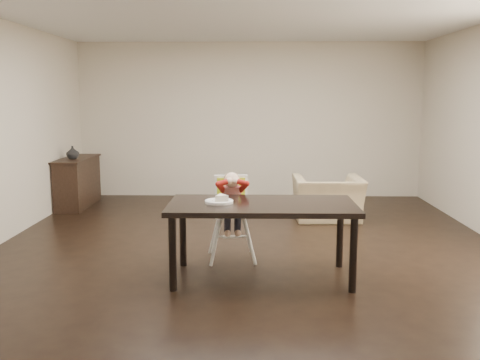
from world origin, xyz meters
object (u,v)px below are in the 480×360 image
at_px(dining_table, 262,211).
at_px(armchair, 328,191).
at_px(high_chair, 232,198).
at_px(sideboard, 78,182).

height_order(dining_table, armchair, armchair).
xyz_separation_m(dining_table, high_chair, (-0.32, 0.64, 0.01)).
xyz_separation_m(high_chair, armchair, (1.31, 1.89, -0.26)).
bearing_deg(armchair, sideboard, -13.83).
bearing_deg(high_chair, armchair, 49.56).
xyz_separation_m(dining_table, armchair, (1.00, 2.53, -0.25)).
relative_size(high_chair, armchair, 1.00).
height_order(dining_table, high_chair, high_chair).
distance_m(high_chair, sideboard, 3.81).
height_order(high_chair, sideboard, high_chair).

